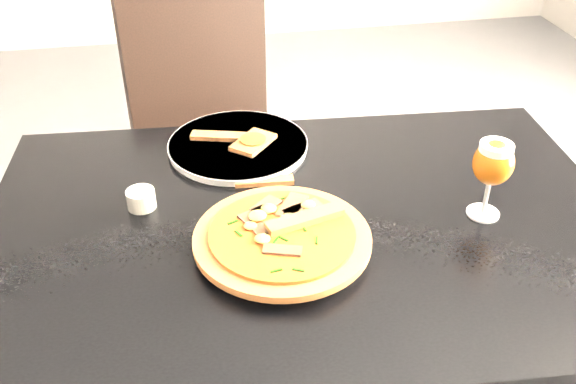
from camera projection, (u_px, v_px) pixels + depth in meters
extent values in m
cube|color=black|center=(305.00, 227.00, 1.21)|extent=(1.25, 0.88, 0.03)
cylinder|color=black|center=(77.00, 278.00, 1.64)|extent=(0.05, 0.05, 0.72)
cylinder|color=black|center=(482.00, 247.00, 1.75)|extent=(0.05, 0.05, 0.72)
cube|color=black|center=(233.00, 172.00, 1.84)|extent=(0.58, 0.58, 0.04)
cylinder|color=black|center=(207.00, 297.00, 1.77)|extent=(0.04, 0.04, 0.46)
cylinder|color=black|center=(318.00, 255.00, 1.92)|extent=(0.04, 0.04, 0.46)
cylinder|color=black|center=(159.00, 228.00, 2.03)|extent=(0.04, 0.04, 0.46)
cylinder|color=black|center=(261.00, 195.00, 2.18)|extent=(0.04, 0.04, 0.46)
cube|color=black|center=(197.00, 59.00, 1.83)|extent=(0.42, 0.17, 0.45)
cylinder|color=white|center=(290.00, 241.00, 1.14)|extent=(0.36, 0.36, 0.01)
cylinder|color=brown|center=(282.00, 238.00, 1.12)|extent=(0.31, 0.31, 0.01)
cylinder|color=red|center=(282.00, 234.00, 1.11)|extent=(0.26, 0.26, 0.01)
cube|color=#4E2921|center=(301.00, 229.00, 1.12)|extent=(0.06, 0.03, 0.00)
cube|color=#4E2921|center=(293.00, 213.00, 1.15)|extent=(0.06, 0.07, 0.00)
cube|color=#4E2921|center=(254.00, 211.00, 1.16)|extent=(0.06, 0.07, 0.00)
cube|color=#4E2921|center=(263.00, 233.00, 1.11)|extent=(0.06, 0.03, 0.00)
cube|color=#4E2921|center=(271.00, 251.00, 1.07)|extent=(0.06, 0.07, 0.00)
cube|color=#4E2921|center=(313.00, 253.00, 1.06)|extent=(0.06, 0.07, 0.00)
ellipsoid|color=#E2C549|center=(292.00, 225.00, 1.12)|extent=(0.03, 0.03, 0.01)
ellipsoid|color=#E2C549|center=(282.00, 204.00, 1.17)|extent=(0.03, 0.03, 0.01)
ellipsoid|color=#E2C549|center=(272.00, 225.00, 1.12)|extent=(0.03, 0.03, 0.01)
ellipsoid|color=#E2C549|center=(238.00, 236.00, 1.09)|extent=(0.03, 0.03, 0.01)
ellipsoid|color=#E2C549|center=(277.00, 237.00, 1.09)|extent=(0.03, 0.03, 0.01)
ellipsoid|color=#E2C549|center=(303.00, 256.00, 1.05)|extent=(0.03, 0.03, 0.01)
ellipsoid|color=#E2C549|center=(295.00, 232.00, 1.10)|extent=(0.03, 0.03, 0.01)
cube|color=#16410B|center=(284.00, 226.00, 1.12)|extent=(0.01, 0.02, 0.00)
cube|color=#16410B|center=(273.00, 216.00, 1.15)|extent=(0.01, 0.02, 0.00)
cube|color=#16410B|center=(247.00, 213.00, 1.16)|extent=(0.02, 0.02, 0.00)
cube|color=#16410B|center=(263.00, 230.00, 1.12)|extent=(0.02, 0.01, 0.00)
cube|color=#16410B|center=(245.00, 240.00, 1.09)|extent=(0.02, 0.01, 0.00)
cube|color=#16410B|center=(276.00, 236.00, 1.10)|extent=(0.02, 0.02, 0.00)
cube|color=#16410B|center=(276.00, 250.00, 1.07)|extent=(0.01, 0.02, 0.00)
cube|color=#16410B|center=(299.00, 261.00, 1.05)|extent=(0.01, 0.02, 0.00)
cube|color=#16410B|center=(297.00, 240.00, 1.09)|extent=(0.02, 0.02, 0.00)
cube|color=#16410B|center=(320.00, 236.00, 1.10)|extent=(0.02, 0.01, 0.00)
cube|color=#16410B|center=(291.00, 230.00, 1.12)|extent=(0.02, 0.01, 0.00)
cube|color=#16410B|center=(301.00, 219.00, 1.14)|extent=(0.02, 0.02, 0.00)
cube|color=brown|center=(305.00, 219.00, 1.13)|extent=(0.15, 0.07, 0.01)
cylinder|color=white|center=(238.00, 146.00, 1.41)|extent=(0.33, 0.33, 0.02)
cube|color=brown|center=(219.00, 136.00, 1.42)|extent=(0.13, 0.06, 0.01)
cube|color=brown|center=(253.00, 142.00, 1.40)|extent=(0.11, 0.12, 0.01)
cylinder|color=red|center=(253.00, 139.00, 1.39)|extent=(0.06, 0.06, 0.00)
cube|color=brown|center=(264.00, 181.00, 1.30)|extent=(0.12, 0.04, 0.01)
cylinder|color=beige|center=(141.00, 199.00, 1.22)|extent=(0.06, 0.06, 0.04)
cylinder|color=yellow|center=(140.00, 193.00, 1.22)|extent=(0.05, 0.05, 0.01)
cylinder|color=white|center=(483.00, 213.00, 1.21)|extent=(0.06, 0.06, 0.00)
cylinder|color=white|center=(486.00, 198.00, 1.19)|extent=(0.01, 0.01, 0.07)
ellipsoid|color=#A54F10|center=(493.00, 163.00, 1.15)|extent=(0.07, 0.07, 0.09)
cylinder|color=white|center=(497.00, 148.00, 1.13)|extent=(0.06, 0.06, 0.01)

